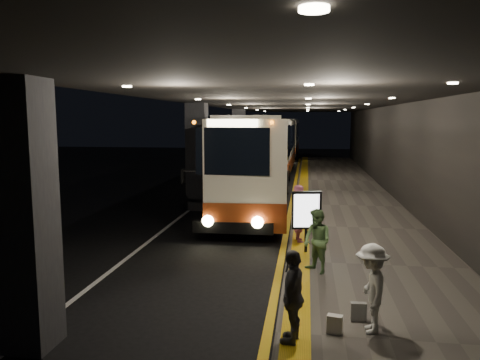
# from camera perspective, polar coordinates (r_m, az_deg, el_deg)

# --- Properties ---
(ground) EXTENTS (90.00, 90.00, 0.00)m
(ground) POSITION_cam_1_polar(r_m,az_deg,el_deg) (15.57, -3.15, -6.52)
(ground) COLOR black
(lane_line_white) EXTENTS (0.12, 50.00, 0.01)m
(lane_line_white) POSITION_cam_1_polar(r_m,az_deg,el_deg) (20.72, -5.34, -3.01)
(lane_line_white) COLOR silver
(lane_line_white) RESTS_ON ground
(kerb_stripe_yellow) EXTENTS (0.18, 50.00, 0.01)m
(kerb_stripe_yellow) POSITION_cam_1_polar(r_m,az_deg,el_deg) (20.17, 6.22, -3.30)
(kerb_stripe_yellow) COLOR gold
(kerb_stripe_yellow) RESTS_ON ground
(sidewalk) EXTENTS (4.50, 50.00, 0.15)m
(sidewalk) POSITION_cam_1_polar(r_m,az_deg,el_deg) (20.23, 13.04, -3.22)
(sidewalk) COLOR #514C44
(sidewalk) RESTS_ON ground
(tactile_strip) EXTENTS (0.50, 50.00, 0.01)m
(tactile_strip) POSITION_cam_1_polar(r_m,az_deg,el_deg) (20.13, 7.65, -2.91)
(tactile_strip) COLOR gold
(tactile_strip) RESTS_ON sidewalk
(terminal_wall) EXTENTS (0.10, 50.00, 6.00)m
(terminal_wall) POSITION_cam_1_polar(r_m,az_deg,el_deg) (20.23, 19.67, 4.88)
(terminal_wall) COLOR black
(terminal_wall) RESTS_ON ground
(support_columns) EXTENTS (0.80, 24.80, 4.40)m
(support_columns) POSITION_cam_1_polar(r_m,az_deg,el_deg) (19.40, -5.24, 2.83)
(support_columns) COLOR black
(support_columns) RESTS_ON ground
(canopy) EXTENTS (9.00, 50.00, 0.40)m
(canopy) POSITION_cam_1_polar(r_m,az_deg,el_deg) (19.83, 6.85, 9.84)
(canopy) COLOR black
(canopy) RESTS_ON support_columns
(coach_main) EXTENTS (3.19, 12.16, 3.76)m
(coach_main) POSITION_cam_1_polar(r_m,az_deg,el_deg) (19.54, 1.82, 1.72)
(coach_main) COLOR beige
(coach_main) RESTS_ON ground
(coach_second) EXTENTS (2.50, 11.57, 3.63)m
(coach_second) POSITION_cam_1_polar(r_m,az_deg,el_deg) (31.98, 4.21, 3.83)
(coach_second) COLOR beige
(coach_second) RESTS_ON ground
(coach_third) EXTENTS (2.48, 11.62, 3.65)m
(coach_third) POSITION_cam_1_polar(r_m,az_deg,el_deg) (47.15, 5.57, 4.99)
(coach_third) COLOR beige
(coach_third) RESTS_ON ground
(passenger_boarding) EXTENTS (0.53, 0.69, 1.69)m
(passenger_boarding) POSITION_cam_1_polar(r_m,az_deg,el_deg) (13.91, 7.27, -4.05)
(passenger_boarding) COLOR #AF5171
(passenger_boarding) RESTS_ON sidewalk
(passenger_waiting_green) EXTENTS (0.82, 0.85, 1.51)m
(passenger_waiting_green) POSITION_cam_1_polar(r_m,az_deg,el_deg) (11.21, 9.39, -7.37)
(passenger_waiting_green) COLOR #527641
(passenger_waiting_green) RESTS_ON sidewalk
(passenger_waiting_white) EXTENTS (0.46, 0.99, 1.53)m
(passenger_waiting_white) POSITION_cam_1_polar(r_m,az_deg,el_deg) (8.41, 15.75, -12.59)
(passenger_waiting_white) COLOR silver
(passenger_waiting_white) RESTS_ON sidewalk
(passenger_waiting_grey) EXTENTS (0.62, 0.97, 1.54)m
(passenger_waiting_grey) POSITION_cam_1_polar(r_m,az_deg,el_deg) (7.81, 6.49, -13.89)
(passenger_waiting_grey) COLOR #515156
(passenger_waiting_grey) RESTS_ON sidewalk
(bag_polka) EXTENTS (0.28, 0.12, 0.33)m
(bag_polka) POSITION_cam_1_polar(r_m,az_deg,el_deg) (8.98, 14.24, -15.30)
(bag_polka) COLOR black
(bag_polka) RESTS_ON sidewalk
(bag_plain) EXTENTS (0.28, 0.20, 0.32)m
(bag_plain) POSITION_cam_1_polar(r_m,az_deg,el_deg) (8.42, 11.47, -16.86)
(bag_plain) COLOR silver
(bag_plain) RESTS_ON sidewalk
(info_sign) EXTENTS (0.80, 0.23, 1.68)m
(info_sign) POSITION_cam_1_polar(r_m,az_deg,el_deg) (12.71, 8.11, -3.84)
(info_sign) COLOR black
(info_sign) RESTS_ON sidewalk
(stanchion_post) EXTENTS (0.05, 0.05, 1.14)m
(stanchion_post) POSITION_cam_1_polar(r_m,az_deg,el_deg) (14.49, 7.08, -4.70)
(stanchion_post) COLOR black
(stanchion_post) RESTS_ON sidewalk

